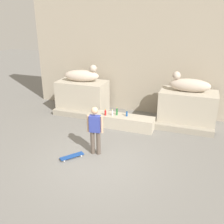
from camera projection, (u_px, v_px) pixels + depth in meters
ground_plane at (99, 161)px, 8.22m from camera, size 40.00×40.00×0.00m
facade_wall at (140, 46)px, 11.51m from camera, size 10.35×0.60×6.03m
pedestal_left at (83, 97)px, 12.02m from camera, size 2.25×1.22×1.48m
pedestal_right at (187, 109)px, 10.55m from camera, size 2.25×1.22×1.48m
statue_reclining_left at (82, 75)px, 11.64m from camera, size 1.67×0.82×0.78m
statue_reclining_right at (189, 85)px, 10.18m from camera, size 1.62×0.62×0.78m
ledge_block at (124, 122)px, 10.51m from camera, size 2.44×0.68×0.51m
skater at (95, 129)px, 8.34m from camera, size 0.54×0.25×1.67m
skateboard at (72, 156)px, 8.40m from camera, size 0.66×0.75×0.08m
bottle_blue at (127, 114)px, 10.36m from camera, size 0.07×0.07×0.26m
bottle_clear at (112, 113)px, 10.44m from camera, size 0.07×0.07×0.26m
bottle_green at (117, 112)px, 10.47m from camera, size 0.07×0.07×0.32m
bottle_red at (105, 113)px, 10.45m from camera, size 0.08×0.08×0.27m
stair_step at (127, 120)px, 10.96m from camera, size 6.99×0.50×0.25m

